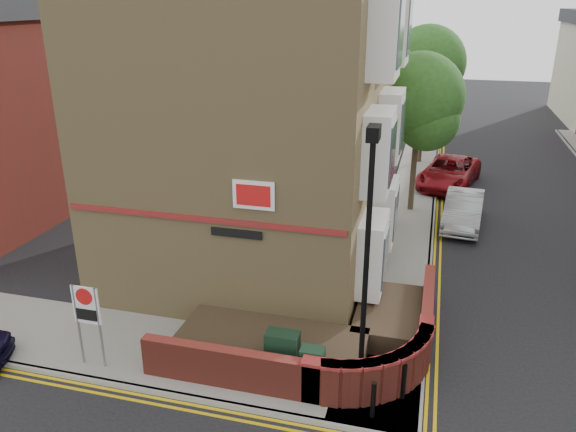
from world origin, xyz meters
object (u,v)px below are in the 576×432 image
Objects in this scene: utility_cabinet_large at (282,354)px; zone_sign at (87,312)px; silver_car_near at (463,210)px; lamppost at (366,267)px.

utility_cabinet_large is 4.86m from zone_sign.
zone_sign is 15.45m from silver_car_near.
zone_sign reaches higher than silver_car_near.
lamppost reaches higher than zone_sign.
utility_cabinet_large is 12.43m from silver_car_near.
lamppost is at bearing 6.07° from zone_sign.
lamppost reaches higher than utility_cabinet_large.
lamppost is 12.27m from silver_car_near.
utility_cabinet_large is at bearing 176.99° from lamppost.
silver_car_near is at bearing 77.65° from lamppost.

